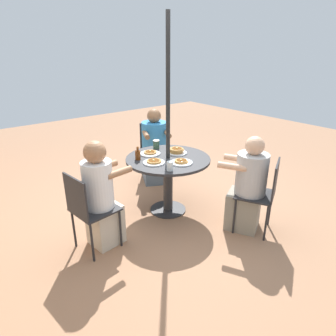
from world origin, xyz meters
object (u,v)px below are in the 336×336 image
patio_chair_north (153,147)px  coffee_cup (156,144)px  pancake_plate_b (150,153)px  syrup_bottle (138,155)px  patio_chair_south (263,191)px  drinking_glass_a (170,166)px  diner_south (247,188)px  diner_east (101,198)px  patio_chair_east (88,207)px  pancake_plate_c (181,162)px  patio_table (168,168)px  pancake_plate_a (154,162)px  diner_north (155,150)px  pancake_plate_d (177,151)px

patio_chair_north → coffee_cup: patio_chair_north is taller
pancake_plate_b → syrup_bottle: size_ratio=1.60×
patio_chair_north → pancake_plate_b: size_ratio=3.38×
patio_chair_north → patio_chair_south: same height
drinking_glass_a → diner_south: bearing=-128.9°
diner_east → diner_south: size_ratio=1.04×
patio_chair_south → drinking_glass_a: (0.71, 0.76, 0.28)m
patio_chair_east → pancake_plate_c: bearing=77.9°
patio_chair_south → syrup_bottle: size_ratio=5.40×
pancake_plate_b → syrup_bottle: bearing=106.1°
diner_east → syrup_bottle: diner_east is taller
patio_chair_north → patio_table: bearing=90.0°
patio_table → syrup_bottle: size_ratio=6.45×
pancake_plate_b → pancake_plate_c: size_ratio=1.00×
pancake_plate_a → diner_north: bearing=-37.1°
pancake_plate_a → syrup_bottle: size_ratio=1.60×
pancake_plate_a → syrup_bottle: bearing=20.5°
diner_east → diner_south: (-0.77, -1.43, -0.04)m
diner_east → pancake_plate_a: size_ratio=4.55×
patio_table → diner_east: (-0.12, 0.99, -0.04)m
patio_table → patio_chair_north: patio_chair_north is taller
patio_chair_north → diner_east: bearing=64.3°
diner_north → drinking_glass_a: 1.42m
diner_north → diner_south: size_ratio=1.02×
diner_east → drinking_glass_a: size_ratio=11.26×
patio_chair_east → pancake_plate_c: 1.19m
patio_chair_east → pancake_plate_b: bearing=103.0°
diner_north → coffee_cup: diner_north is taller
syrup_bottle → pancake_plate_d: bearing=-103.5°
pancake_plate_d → diner_north: bearing=-17.8°
pancake_plate_c → syrup_bottle: bearing=38.2°
patio_chair_east → pancake_plate_c: size_ratio=3.38×
patio_table → syrup_bottle: bearing=61.5°
patio_chair_south → diner_north: bearing=65.4°
diner_north → drinking_glass_a: (-1.21, 0.69, 0.27)m
syrup_bottle → patio_chair_south: bearing=-145.1°
patio_chair_north → diner_north: size_ratio=0.76×
drinking_glass_a → patio_table: bearing=-36.2°
pancake_plate_c → pancake_plate_d: 0.35m
patio_table → drinking_glass_a: size_ratio=10.00×
patio_table → pancake_plate_c: pancake_plate_c is taller
pancake_plate_b → syrup_bottle: 0.25m
syrup_bottle → drinking_glass_a: syrup_bottle is taller
patio_chair_east → diner_east: size_ratio=0.74×
syrup_bottle → coffee_cup: (0.21, -0.43, -0.01)m
pancake_plate_b → syrup_bottle: (-0.07, 0.23, 0.05)m
patio_table → pancake_plate_a: (-0.04, 0.24, 0.16)m
diner_north → pancake_plate_a: 1.18m
patio_table → diner_east: diner_east is taller
pancake_plate_c → syrup_bottle: size_ratio=1.60×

